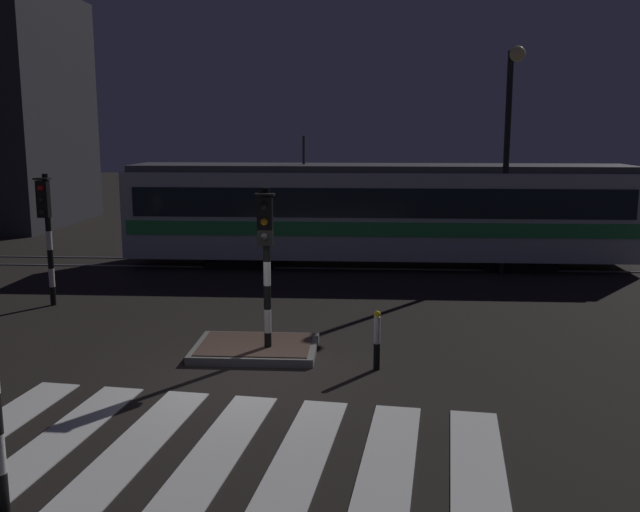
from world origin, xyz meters
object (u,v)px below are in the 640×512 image
Objects in this scene: bollard_island_edge at (377,340)px; traffic_light_corner_far_left at (46,220)px; street_lamp_trackside_right at (509,133)px; tram at (379,212)px; traffic_light_median_centre at (266,247)px.

traffic_light_corner_far_left is at bearing 152.02° from bollard_island_edge.
traffic_light_corner_far_left is at bearing -159.26° from street_lamp_trackside_right.
tram is at bearing 35.66° from traffic_light_corner_far_left.
traffic_light_corner_far_left is 2.96× the size of bollard_island_edge.
traffic_light_corner_far_left is at bearing -144.34° from tram.
street_lamp_trackside_right is at bearing 20.74° from traffic_light_corner_far_left.
tram is at bearing 159.89° from street_lamp_trackside_right.
traffic_light_corner_far_left is at bearing 148.26° from traffic_light_median_centre.
traffic_light_corner_far_left is 12.97m from street_lamp_trackside_right.
traffic_light_median_centre is 0.20× the size of tram.
traffic_light_corner_far_left reaches higher than bollard_island_edge.
street_lamp_trackside_right is 4.71m from tram.
traffic_light_median_centre is 6.96m from traffic_light_corner_far_left.
bollard_island_edge is (2.10, -0.60, -1.59)m from traffic_light_median_centre.
bollard_island_edge is (8.02, -4.26, -1.61)m from traffic_light_corner_far_left.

